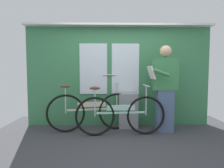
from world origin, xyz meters
TOP-DOWN VIEW (x-y plane):
  - ground_plane at (0.00, 0.00)m, footprint 5.01×3.81m
  - train_door_wall at (-0.01, 1.10)m, footprint 4.01×0.28m
  - bicycle_near_door at (0.00, 0.40)m, footprint 1.71×0.44m
  - bicycle_leaning_behind at (-0.56, 0.68)m, footprint 1.77×0.49m
  - passenger_reading_newspaper at (0.89, 0.60)m, footprint 0.58×0.50m
  - trash_bin_by_wall at (0.20, 0.89)m, footprint 0.40×0.28m

SIDE VIEW (x-z plane):
  - ground_plane at x=0.00m, z-range -0.04..0.00m
  - trash_bin_by_wall at x=0.20m, z-range 0.00..0.74m
  - bicycle_near_door at x=0.00m, z-range -0.08..0.87m
  - bicycle_leaning_behind at x=-0.56m, z-range -0.08..0.89m
  - passenger_reading_newspaper at x=0.89m, z-range 0.05..1.76m
  - train_door_wall at x=-0.01m, z-range 0.05..2.26m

